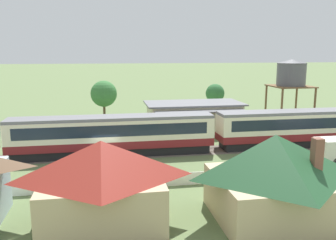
{
  "coord_description": "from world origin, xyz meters",
  "views": [
    {
      "loc": [
        0.16,
        -34.44,
        10.51
      ],
      "look_at": [
        6.85,
        3.44,
        3.12
      ],
      "focal_mm": 38.0,
      "sensor_mm": 36.0,
      "label": 1
    }
  ],
  "objects_px": {
    "station_building": "(194,116)",
    "parked_car_blue": "(72,174)",
    "water_tower": "(291,74)",
    "yard_tree_1": "(104,94)",
    "cottage_dark_green_roof": "(274,176)",
    "yard_tree_0": "(215,93)",
    "cottage_red_roof_2": "(102,182)",
    "passenger_train": "(116,133)"
  },
  "relations": [
    {
      "from": "water_tower",
      "to": "cottage_dark_green_roof",
      "type": "distance_m",
      "value": 29.62
    },
    {
      "from": "passenger_train",
      "to": "parked_car_blue",
      "type": "bearing_deg",
      "value": -118.78
    },
    {
      "from": "water_tower",
      "to": "cottage_red_roof_2",
      "type": "relative_size",
      "value": 1.2
    },
    {
      "from": "cottage_dark_green_roof",
      "to": "yard_tree_0",
      "type": "relative_size",
      "value": 1.41
    },
    {
      "from": "station_building",
      "to": "cottage_dark_green_roof",
      "type": "bearing_deg",
      "value": -92.91
    },
    {
      "from": "parked_car_blue",
      "to": "yard_tree_1",
      "type": "distance_m",
      "value": 24.91
    },
    {
      "from": "passenger_train",
      "to": "station_building",
      "type": "relative_size",
      "value": 5.01
    },
    {
      "from": "cottage_dark_green_roof",
      "to": "yard_tree_1",
      "type": "relative_size",
      "value": 1.23
    },
    {
      "from": "passenger_train",
      "to": "yard_tree_1",
      "type": "bearing_deg",
      "value": 93.73
    },
    {
      "from": "cottage_red_roof_2",
      "to": "parked_car_blue",
      "type": "relative_size",
      "value": 1.84
    },
    {
      "from": "parked_car_blue",
      "to": "yard_tree_0",
      "type": "bearing_deg",
      "value": 53.36
    },
    {
      "from": "cottage_red_roof_2",
      "to": "station_building",
      "type": "bearing_deg",
      "value": 64.32
    },
    {
      "from": "water_tower",
      "to": "yard_tree_1",
      "type": "height_order",
      "value": "water_tower"
    },
    {
      "from": "station_building",
      "to": "water_tower",
      "type": "xyz_separation_m",
      "value": [
        13.46,
        -0.65,
        5.52
      ]
    },
    {
      "from": "yard_tree_0",
      "to": "yard_tree_1",
      "type": "distance_m",
      "value": 17.37
    },
    {
      "from": "passenger_train",
      "to": "parked_car_blue",
      "type": "distance_m",
      "value": 8.16
    },
    {
      "from": "station_building",
      "to": "cottage_red_roof_2",
      "type": "height_order",
      "value": "cottage_red_roof_2"
    },
    {
      "from": "water_tower",
      "to": "yard_tree_0",
      "type": "xyz_separation_m",
      "value": [
        -7.95,
        8.83,
        -3.45
      ]
    },
    {
      "from": "yard_tree_1",
      "to": "cottage_red_roof_2",
      "type": "bearing_deg",
      "value": -90.21
    },
    {
      "from": "water_tower",
      "to": "cottage_red_roof_2",
      "type": "height_order",
      "value": "water_tower"
    },
    {
      "from": "water_tower",
      "to": "cottage_red_roof_2",
      "type": "bearing_deg",
      "value": -136.39
    },
    {
      "from": "station_building",
      "to": "cottage_dark_green_roof",
      "type": "relative_size",
      "value": 1.65
    },
    {
      "from": "cottage_dark_green_roof",
      "to": "water_tower",
      "type": "bearing_deg",
      "value": 59.66
    },
    {
      "from": "cottage_dark_green_roof",
      "to": "parked_car_blue",
      "type": "xyz_separation_m",
      "value": [
        -13.23,
        9.16,
        -2.25
      ]
    },
    {
      "from": "parked_car_blue",
      "to": "yard_tree_1",
      "type": "height_order",
      "value": "yard_tree_1"
    },
    {
      "from": "station_building",
      "to": "yard_tree_0",
      "type": "height_order",
      "value": "yard_tree_0"
    },
    {
      "from": "station_building",
      "to": "parked_car_blue",
      "type": "distance_m",
      "value": 22.22
    },
    {
      "from": "cottage_red_roof_2",
      "to": "yard_tree_0",
      "type": "height_order",
      "value": "yard_tree_0"
    },
    {
      "from": "passenger_train",
      "to": "parked_car_blue",
      "type": "relative_size",
      "value": 14.91
    },
    {
      "from": "parked_car_blue",
      "to": "cottage_red_roof_2",
      "type": "bearing_deg",
      "value": -70.13
    },
    {
      "from": "passenger_train",
      "to": "water_tower",
      "type": "distance_m",
      "value": 26.33
    },
    {
      "from": "cottage_red_roof_2",
      "to": "parked_car_blue",
      "type": "bearing_deg",
      "value": 107.66
    },
    {
      "from": "water_tower",
      "to": "yard_tree_0",
      "type": "height_order",
      "value": "water_tower"
    },
    {
      "from": "cottage_red_roof_2",
      "to": "yard_tree_1",
      "type": "height_order",
      "value": "yard_tree_1"
    },
    {
      "from": "passenger_train",
      "to": "yard_tree_1",
      "type": "xyz_separation_m",
      "value": [
        -1.14,
        17.48,
        2.11
      ]
    },
    {
      "from": "passenger_train",
      "to": "station_building",
      "type": "xyz_separation_m",
      "value": [
        10.7,
        9.73,
        -0.31
      ]
    },
    {
      "from": "station_building",
      "to": "yard_tree_0",
      "type": "distance_m",
      "value": 10.08
    },
    {
      "from": "cottage_dark_green_roof",
      "to": "yard_tree_0",
      "type": "bearing_deg",
      "value": 78.66
    },
    {
      "from": "water_tower",
      "to": "cottage_dark_green_roof",
      "type": "height_order",
      "value": "water_tower"
    },
    {
      "from": "water_tower",
      "to": "parked_car_blue",
      "type": "xyz_separation_m",
      "value": [
        -28.01,
        -16.09,
        -6.87
      ]
    },
    {
      "from": "passenger_train",
      "to": "cottage_red_roof_2",
      "type": "relative_size",
      "value": 8.13
    },
    {
      "from": "parked_car_blue",
      "to": "yard_tree_1",
      "type": "xyz_separation_m",
      "value": [
        2.71,
        24.48,
        3.76
      ]
    }
  ]
}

